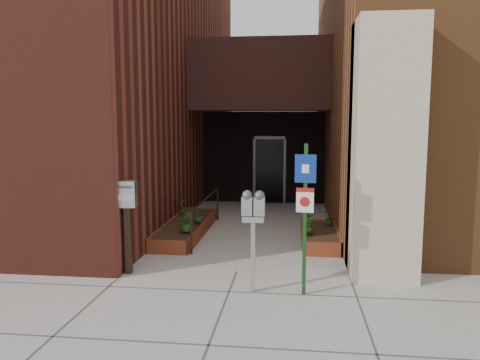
% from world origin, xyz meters
% --- Properties ---
extents(ground, '(80.00, 80.00, 0.00)m').
position_xyz_m(ground, '(0.00, 0.00, 0.00)').
color(ground, '#9E9991').
rests_on(ground, ground).
extents(architecture, '(20.00, 14.60, 10.00)m').
position_xyz_m(architecture, '(-0.18, 6.89, 4.98)').
color(architecture, maroon).
rests_on(architecture, ground).
extents(planter_left, '(0.90, 3.60, 0.30)m').
position_xyz_m(planter_left, '(-1.55, 2.70, 0.13)').
color(planter_left, maroon).
rests_on(planter_left, ground).
extents(planter_right, '(0.80, 2.20, 0.30)m').
position_xyz_m(planter_right, '(1.60, 2.20, 0.13)').
color(planter_right, maroon).
rests_on(planter_right, ground).
extents(handrail, '(0.04, 3.34, 0.90)m').
position_xyz_m(handrail, '(-1.05, 2.65, 0.75)').
color(handrail, black).
rests_on(handrail, ground).
extents(parking_meter, '(0.37, 0.17, 1.64)m').
position_xyz_m(parking_meter, '(0.38, -0.94, 1.27)').
color(parking_meter, '#969698').
rests_on(parking_meter, ground).
extents(sign_post, '(0.32, 0.10, 2.37)m').
position_xyz_m(sign_post, '(1.18, -0.98, 1.46)').
color(sign_post, '#163D18').
rests_on(sign_post, ground).
extents(payment_dropbox, '(0.36, 0.29, 1.67)m').
position_xyz_m(payment_dropbox, '(-1.90, -0.30, 1.20)').
color(payment_dropbox, black).
rests_on(payment_dropbox, ground).
extents(shrub_left_a, '(0.44, 0.44, 0.41)m').
position_xyz_m(shrub_left_a, '(-1.32, 1.73, 0.50)').
color(shrub_left_a, '#2B621C').
rests_on(shrub_left_a, planter_left).
extents(shrub_left_b, '(0.29, 0.29, 0.41)m').
position_xyz_m(shrub_left_b, '(-1.34, 1.88, 0.50)').
color(shrub_left_b, '#235016').
rests_on(shrub_left_b, planter_left).
extents(shrub_left_c, '(0.26, 0.26, 0.34)m').
position_xyz_m(shrub_left_c, '(-1.25, 2.61, 0.47)').
color(shrub_left_c, '#17521C').
rests_on(shrub_left_c, planter_left).
extents(shrub_left_d, '(0.27, 0.27, 0.40)m').
position_xyz_m(shrub_left_d, '(-1.85, 3.50, 0.50)').
color(shrub_left_d, '#2B611B').
rests_on(shrub_left_d, planter_left).
extents(shrub_right_a, '(0.25, 0.25, 0.32)m').
position_xyz_m(shrub_right_a, '(1.35, 1.87, 0.46)').
color(shrub_right_a, '#28611B').
rests_on(shrub_right_a, planter_right).
extents(shrub_right_b, '(0.25, 0.25, 0.37)m').
position_xyz_m(shrub_right_b, '(1.35, 2.31, 0.48)').
color(shrub_right_b, '#27621C').
rests_on(shrub_right_b, planter_right).
extents(shrub_right_c, '(0.37, 0.37, 0.30)m').
position_xyz_m(shrub_right_c, '(1.83, 2.78, 0.45)').
color(shrub_right_c, '#225618').
rests_on(shrub_right_c, planter_right).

